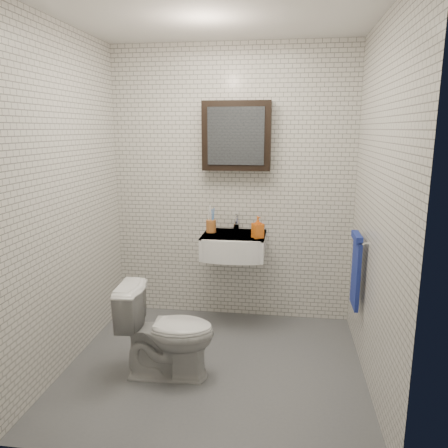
% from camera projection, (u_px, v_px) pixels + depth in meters
% --- Properties ---
extents(ground, '(2.20, 2.00, 0.01)m').
position_uv_depth(ground, '(215.00, 366.00, 3.30)').
color(ground, '#54575C').
rests_on(ground, ground).
extents(room_shell, '(2.22, 2.02, 2.51)m').
position_uv_depth(room_shell, '(214.00, 173.00, 2.98)').
color(room_shell, silver).
rests_on(room_shell, ground).
extents(washbasin, '(0.55, 0.50, 0.20)m').
position_uv_depth(washbasin, '(233.00, 246.00, 3.84)').
color(washbasin, white).
rests_on(washbasin, room_shell).
extents(faucet, '(0.06, 0.20, 0.15)m').
position_uv_depth(faucet, '(236.00, 223.00, 3.99)').
color(faucet, silver).
rests_on(faucet, washbasin).
extents(mirror_cabinet, '(0.60, 0.15, 0.60)m').
position_uv_depth(mirror_cabinet, '(237.00, 136.00, 3.82)').
color(mirror_cabinet, black).
rests_on(mirror_cabinet, room_shell).
extents(towel_rail, '(0.09, 0.30, 0.58)m').
position_uv_depth(towel_rail, '(356.00, 267.00, 3.34)').
color(towel_rail, silver).
rests_on(towel_rail, room_shell).
extents(toothbrush_cup, '(0.11, 0.11, 0.25)m').
position_uv_depth(toothbrush_cup, '(211.00, 225.00, 3.92)').
color(toothbrush_cup, '#A8602A').
rests_on(toothbrush_cup, washbasin).
extents(soap_bottle, '(0.12, 0.12, 0.19)m').
position_uv_depth(soap_bottle, '(258.00, 227.00, 3.71)').
color(soap_bottle, '#FF501A').
rests_on(soap_bottle, washbasin).
extents(toilet, '(0.69, 0.42, 0.69)m').
position_uv_depth(toilet, '(167.00, 331.00, 3.13)').
color(toilet, silver).
rests_on(toilet, ground).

